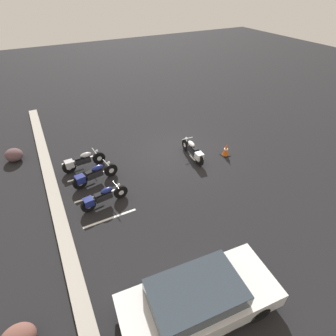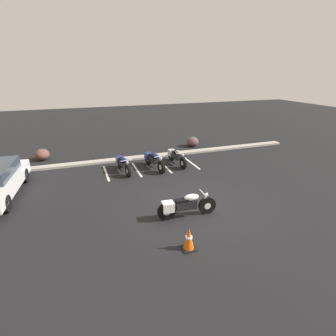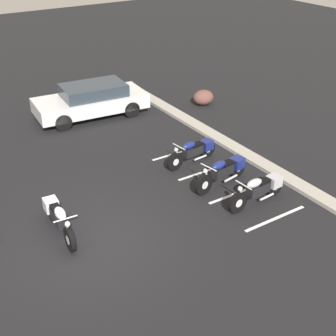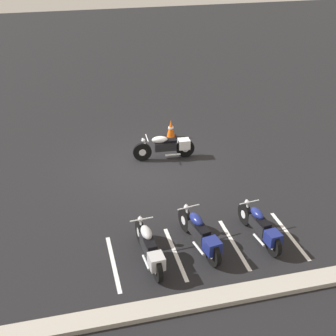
{
  "view_description": "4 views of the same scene",
  "coord_description": "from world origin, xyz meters",
  "px_view_note": "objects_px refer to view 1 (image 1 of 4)",
  "views": [
    {
      "loc": [
        -10.07,
        5.76,
        7.64
      ],
      "look_at": [
        -1.51,
        1.3,
        0.44
      ],
      "focal_mm": 28.0,
      "sensor_mm": 36.0,
      "label": 1
    },
    {
      "loc": [
        -4.0,
        -7.74,
        4.76
      ],
      "look_at": [
        -0.58,
        1.88,
        0.94
      ],
      "focal_mm": 28.0,
      "sensor_mm": 36.0,
      "label": 2
    },
    {
      "loc": [
        8.77,
        -3.41,
        7.23
      ],
      "look_at": [
        -0.67,
        2.68,
        0.98
      ],
      "focal_mm": 50.0,
      "sensor_mm": 36.0,
      "label": 3
    },
    {
      "loc": [
        2.59,
        13.3,
        7.3
      ],
      "look_at": [
        -0.42,
        1.28,
        0.59
      ],
      "focal_mm": 50.0,
      "sensor_mm": 36.0,
      "label": 4
    }
  ],
  "objects_px": {
    "car_white": "(199,299)",
    "landscape_rock_1": "(14,155)",
    "parked_bike_0": "(102,197)",
    "parked_bike_1": "(93,175)",
    "motorcycle_white_featured": "(193,151)",
    "traffic_cone": "(226,150)",
    "parked_bike_2": "(82,161)"
  },
  "relations": [
    {
      "from": "car_white",
      "to": "landscape_rock_1",
      "type": "xyz_separation_m",
      "value": [
        10.52,
        4.16,
        -0.36
      ]
    },
    {
      "from": "motorcycle_white_featured",
      "to": "landscape_rock_1",
      "type": "height_order",
      "value": "motorcycle_white_featured"
    },
    {
      "from": "parked_bike_0",
      "to": "parked_bike_1",
      "type": "bearing_deg",
      "value": 81.73
    },
    {
      "from": "parked_bike_1",
      "to": "parked_bike_2",
      "type": "relative_size",
      "value": 1.02
    },
    {
      "from": "parked_bike_0",
      "to": "landscape_rock_1",
      "type": "height_order",
      "value": "parked_bike_0"
    },
    {
      "from": "motorcycle_white_featured",
      "to": "car_white",
      "type": "distance_m",
      "value": 7.6
    },
    {
      "from": "motorcycle_white_featured",
      "to": "car_white",
      "type": "xyz_separation_m",
      "value": [
        -6.51,
        3.92,
        0.24
      ]
    },
    {
      "from": "traffic_cone",
      "to": "parked_bike_1",
      "type": "bearing_deg",
      "value": 81.86
    },
    {
      "from": "motorcycle_white_featured",
      "to": "parked_bike_2",
      "type": "distance_m",
      "value": 5.48
    },
    {
      "from": "car_white",
      "to": "landscape_rock_1",
      "type": "height_order",
      "value": "car_white"
    },
    {
      "from": "motorcycle_white_featured",
      "to": "parked_bike_1",
      "type": "distance_m",
      "value": 5.01
    },
    {
      "from": "motorcycle_white_featured",
      "to": "parked_bike_0",
      "type": "distance_m",
      "value": 5.18
    },
    {
      "from": "parked_bike_1",
      "to": "traffic_cone",
      "type": "bearing_deg",
      "value": -17.83
    },
    {
      "from": "car_white",
      "to": "motorcycle_white_featured",
      "type": "bearing_deg",
      "value": 63.95
    },
    {
      "from": "parked_bike_1",
      "to": "landscape_rock_1",
      "type": "bearing_deg",
      "value": 120.81
    },
    {
      "from": "parked_bike_0",
      "to": "parked_bike_1",
      "type": "distance_m",
      "value": 1.58
    },
    {
      "from": "car_white",
      "to": "traffic_cone",
      "type": "distance_m",
      "value": 8.15
    },
    {
      "from": "landscape_rock_1",
      "to": "parked_bike_2",
      "type": "bearing_deg",
      "value": -128.5
    },
    {
      "from": "motorcycle_white_featured",
      "to": "parked_bike_2",
      "type": "xyz_separation_m",
      "value": [
        1.72,
        5.2,
        -0.01
      ]
    },
    {
      "from": "traffic_cone",
      "to": "motorcycle_white_featured",
      "type": "bearing_deg",
      "value": 71.35
    },
    {
      "from": "landscape_rock_1",
      "to": "traffic_cone",
      "type": "distance_m",
      "value": 10.72
    },
    {
      "from": "parked_bike_1",
      "to": "traffic_cone",
      "type": "distance_m",
      "value": 6.69
    },
    {
      "from": "parked_bike_0",
      "to": "parked_bike_2",
      "type": "bearing_deg",
      "value": 86.6
    },
    {
      "from": "car_white",
      "to": "traffic_cone",
      "type": "height_order",
      "value": "car_white"
    },
    {
      "from": "landscape_rock_1",
      "to": "traffic_cone",
      "type": "height_order",
      "value": "traffic_cone"
    },
    {
      "from": "parked_bike_0",
      "to": "car_white",
      "type": "height_order",
      "value": "car_white"
    },
    {
      "from": "motorcycle_white_featured",
      "to": "parked_bike_1",
      "type": "bearing_deg",
      "value": 88.75
    },
    {
      "from": "parked_bike_2",
      "to": "car_white",
      "type": "relative_size",
      "value": 0.47
    },
    {
      "from": "parked_bike_2",
      "to": "landscape_rock_1",
      "type": "relative_size",
      "value": 2.45
    },
    {
      "from": "motorcycle_white_featured",
      "to": "parked_bike_0",
      "type": "relative_size",
      "value": 1.05
    },
    {
      "from": "parked_bike_0",
      "to": "parked_bike_1",
      "type": "xyz_separation_m",
      "value": [
        1.58,
        -0.05,
        0.03
      ]
    },
    {
      "from": "motorcycle_white_featured",
      "to": "landscape_rock_1",
      "type": "bearing_deg",
      "value": 66.9
    }
  ]
}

